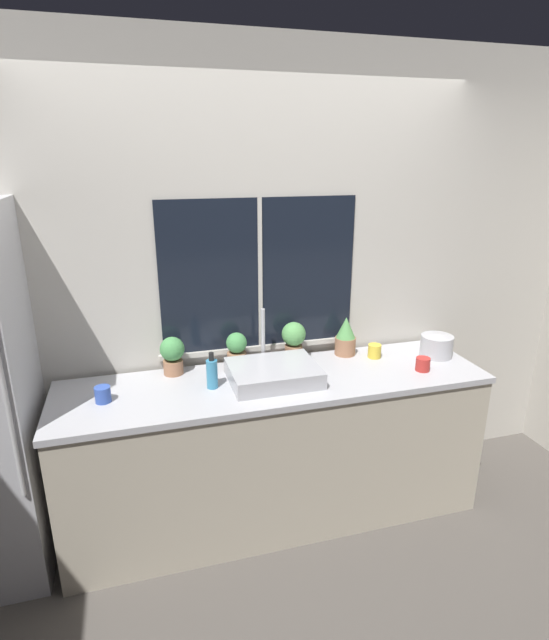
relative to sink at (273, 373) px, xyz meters
The scene contains 14 objects.
ground_plane 0.99m from the sink, 86.77° to the right, with size 14.00×14.00×0.00m, color #4C4742.
wall_back 0.56m from the sink, 87.45° to the left, with size 8.00×0.09×2.70m.
wall_right 2.52m from the sink, 28.90° to the left, with size 0.06×7.00×2.70m.
counter 0.49m from the sink, 17.99° to the left, with size 2.40×0.64×0.90m.
sink is the anchor object (origin of this frame).
potted_plant_far_left 0.58m from the sink, 155.22° to the left, with size 0.14×0.14×0.22m.
potted_plant_center_left 0.29m from the sink, 122.50° to the left, with size 0.12×0.12×0.21m.
potted_plant_center_right 0.32m from the sink, 50.93° to the left, with size 0.14×0.14×0.24m.
potted_plant_far_right 0.59m from the sink, 24.31° to the left, with size 0.13×0.13×0.24m.
soap_bottle 0.34m from the sink, behind, with size 0.06×0.06×0.20m.
mug_yellow 0.70m from the sink, 11.83° to the left, with size 0.08×0.08×0.08m.
mug_red 0.87m from the sink, ahead, with size 0.08×0.08×0.08m.
mug_blue 0.90m from the sink, behind, with size 0.08×0.08×0.08m.
kettle 1.07m from the sink, ahead, with size 0.20×0.20×0.15m.
Camera 1 is at (-0.70, -2.12, 2.09)m, focal length 28.00 mm.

